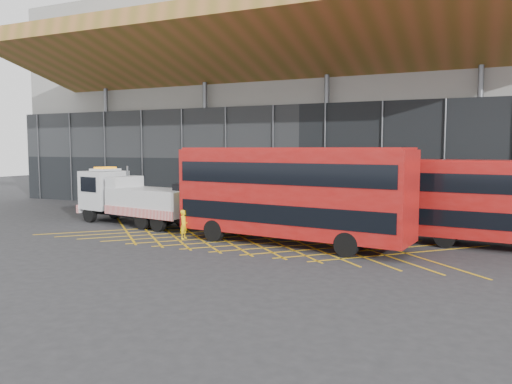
% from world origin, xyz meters
% --- Properties ---
extents(ground_plane, '(120.00, 120.00, 0.00)m').
position_xyz_m(ground_plane, '(0.00, 0.00, 0.00)').
color(ground_plane, '#262629').
extents(road_markings, '(23.16, 7.16, 0.01)m').
position_xyz_m(road_markings, '(3.20, 0.00, 0.01)').
color(road_markings, gold).
rests_on(road_markings, ground_plane).
extents(construction_building, '(55.00, 23.97, 18.00)m').
position_xyz_m(construction_building, '(1.92, 18.40, 8.98)').
color(construction_building, gray).
rests_on(construction_building, ground_plane).
extents(recovery_truck, '(10.48, 4.13, 3.64)m').
position_xyz_m(recovery_truck, '(-5.66, 1.87, 1.68)').
color(recovery_truck, black).
rests_on(recovery_truck, ground_plane).
extents(bus_towed, '(12.10, 4.16, 4.83)m').
position_xyz_m(bus_towed, '(5.66, -0.31, 2.68)').
color(bus_towed, '#9E0F0C').
rests_on(bus_towed, ground_plane).
extents(worker, '(0.41, 0.59, 1.54)m').
position_xyz_m(worker, '(-0.03, -1.08, 0.77)').
color(worker, yellow).
rests_on(worker, ground_plane).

